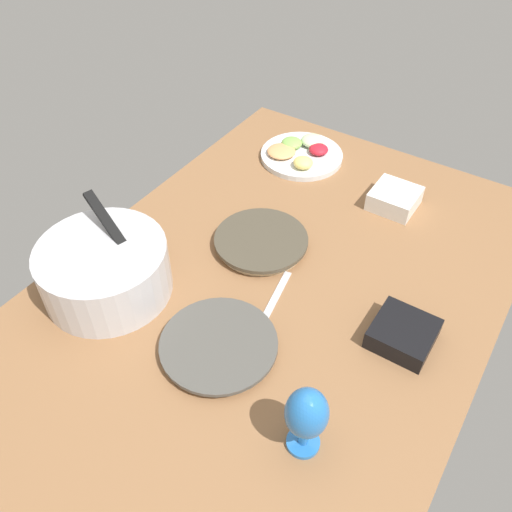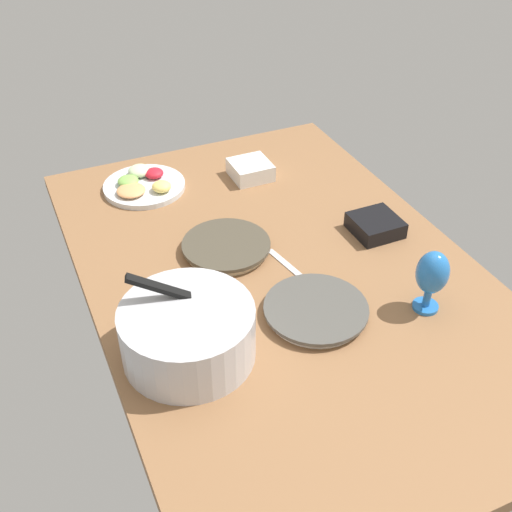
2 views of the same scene
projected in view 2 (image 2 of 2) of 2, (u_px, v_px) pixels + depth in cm
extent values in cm
cube|color=#8C603D|center=(283.00, 277.00, 175.33)|extent=(160.00, 104.00, 4.00)
cylinder|color=silver|center=(317.00, 312.00, 159.95)|extent=(24.54, 24.54, 1.65)
cylinder|color=#4E4C47|center=(317.00, 308.00, 159.15)|extent=(26.67, 26.67, 0.99)
cylinder|color=beige|center=(226.00, 249.00, 181.18)|extent=(23.45, 23.45, 1.82)
cylinder|color=#494233|center=(226.00, 244.00, 180.30)|extent=(25.49, 25.49, 1.09)
cylinder|color=silver|center=(188.00, 333.00, 145.23)|extent=(31.39, 31.39, 13.68)
cylinder|color=white|center=(187.00, 320.00, 142.74)|extent=(28.25, 28.25, 2.46)
cube|color=black|center=(178.00, 293.00, 144.51)|extent=(8.50, 22.53, 12.85)
cylinder|color=silver|center=(144.00, 186.00, 208.74)|extent=(26.92, 26.92, 1.80)
ellipsoid|color=beige|center=(139.00, 171.00, 211.96)|extent=(7.53, 7.53, 3.29)
ellipsoid|color=#8CC659|center=(128.00, 181.00, 206.93)|extent=(6.87, 6.87, 2.87)
ellipsoid|color=#F2A566|center=(131.00, 190.00, 202.80)|extent=(9.31, 9.31, 2.22)
ellipsoid|color=#F9E072|center=(162.00, 186.00, 203.75)|extent=(6.24, 6.24, 3.27)
ellipsoid|color=red|center=(154.00, 173.00, 211.04)|extent=(6.29, 6.29, 2.83)
cylinder|color=blue|center=(425.00, 306.00, 162.06)|extent=(6.67, 6.67, 1.00)
cylinder|color=blue|center=(427.00, 298.00, 160.33)|extent=(2.00, 2.00, 4.72)
ellipsoid|color=blue|center=(433.00, 272.00, 155.32)|extent=(8.23, 8.23, 11.81)
cube|color=black|center=(375.00, 225.00, 187.89)|extent=(13.58, 13.58, 4.88)
cube|color=tan|center=(376.00, 221.00, 186.94)|extent=(11.14, 11.14, 1.56)
cube|color=white|center=(250.00, 170.00, 213.82)|extent=(12.94, 12.94, 5.50)
cube|color=#F9E072|center=(250.00, 165.00, 212.75)|extent=(10.61, 10.61, 1.76)
cube|color=silver|center=(288.00, 265.00, 175.90)|extent=(18.02, 5.10, 0.60)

